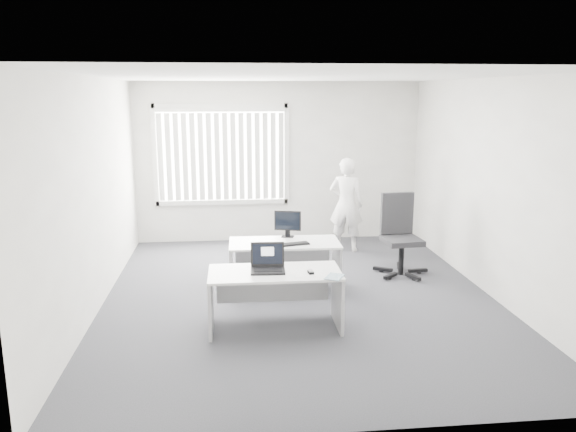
{
  "coord_description": "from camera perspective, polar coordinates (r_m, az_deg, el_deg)",
  "views": [
    {
      "loc": [
        -0.88,
        -6.86,
        2.61
      ],
      "look_at": [
        -0.13,
        0.15,
        1.05
      ],
      "focal_mm": 35.0,
      "sensor_mm": 36.0,
      "label": 1
    }
  ],
  "objects": [
    {
      "name": "wall_front",
      "position": [
        4.14,
        6.46,
        -4.62
      ],
      "size": [
        5.0,
        0.02,
        2.8
      ],
      "primitive_type": "cube",
      "color": "white",
      "rests_on": "ground"
    },
    {
      "name": "wall_right",
      "position": [
        7.74,
        19.91,
        2.71
      ],
      "size": [
        0.02,
        6.0,
        2.8
      ],
      "primitive_type": "cube",
      "color": "white",
      "rests_on": "ground"
    },
    {
      "name": "office_chair",
      "position": [
        8.38,
        11.32,
        -3.34
      ],
      "size": [
        0.72,
        0.72,
        1.18
      ],
      "rotation": [
        0.0,
        0.0,
        0.08
      ],
      "color": "black",
      "rests_on": "ground"
    },
    {
      "name": "wall_left",
      "position": [
        7.15,
        -19.09,
        2.02
      ],
      "size": [
        0.02,
        6.0,
        2.8
      ],
      "primitive_type": "cube",
      "color": "white",
      "rests_on": "ground"
    },
    {
      "name": "monitor",
      "position": [
        7.68,
        -0.03,
        -0.81
      ],
      "size": [
        0.38,
        0.21,
        0.37
      ],
      "primitive_type": null,
      "rotation": [
        0.0,
        0.0,
        -0.28
      ],
      "color": "black",
      "rests_on": "desk_far"
    },
    {
      "name": "window",
      "position": [
        9.88,
        -6.78,
        6.19
      ],
      "size": [
        2.32,
        0.06,
        1.76
      ],
      "primitive_type": "cube",
      "color": "silver",
      "rests_on": "wall_back"
    },
    {
      "name": "mouse",
      "position": [
        6.18,
        2.32,
        -5.67
      ],
      "size": [
        0.07,
        0.1,
        0.04
      ],
      "primitive_type": null,
      "rotation": [
        0.0,
        0.0,
        0.13
      ],
      "color": "#A8A9AB",
      "rests_on": "paper_sheet"
    },
    {
      "name": "paper_sheet",
      "position": [
        6.18,
        1.95,
        -5.86
      ],
      "size": [
        0.33,
        0.25,
        0.0
      ],
      "primitive_type": "cube",
      "rotation": [
        0.0,
        0.0,
        0.1
      ],
      "color": "white",
      "rests_on": "desk_near"
    },
    {
      "name": "person",
      "position": [
        9.39,
        5.94,
        1.17
      ],
      "size": [
        0.67,
        0.57,
        1.57
      ],
      "primitive_type": "imported",
      "rotation": [
        0.0,
        0.0,
        2.75
      ],
      "color": "white",
      "rests_on": "ground"
    },
    {
      "name": "keyboard",
      "position": [
        7.32,
        0.57,
        -2.87
      ],
      "size": [
        0.43,
        0.23,
        0.02
      ],
      "primitive_type": "cube",
      "rotation": [
        0.0,
        0.0,
        0.23
      ],
      "color": "black",
      "rests_on": "desk_far"
    },
    {
      "name": "desk_near",
      "position": [
        6.31,
        -1.35,
        -7.26
      ],
      "size": [
        1.47,
        0.7,
        0.67
      ],
      "rotation": [
        0.0,
        0.0,
        -0.01
      ],
      "color": "white",
      "rests_on": "ground"
    },
    {
      "name": "laptop",
      "position": [
        6.2,
        -2.07,
        -4.39
      ],
      "size": [
        0.4,
        0.36,
        0.29
      ],
      "primitive_type": null,
      "rotation": [
        0.0,
        0.0,
        -0.06
      ],
      "color": "black",
      "rests_on": "desk_near"
    },
    {
      "name": "wall_back",
      "position": [
        9.97,
        -0.98,
        5.47
      ],
      "size": [
        5.0,
        0.02,
        2.8
      ],
      "primitive_type": "cube",
      "color": "white",
      "rests_on": "ground"
    },
    {
      "name": "desk_far",
      "position": [
        7.51,
        -0.37,
        -4.02
      ],
      "size": [
        1.48,
        0.72,
        0.67
      ],
      "rotation": [
        0.0,
        0.0,
        -0.02
      ],
      "color": "white",
      "rests_on": "ground"
    },
    {
      "name": "ground",
      "position": [
        7.39,
        1.15,
        -8.23
      ],
      "size": [
        6.0,
        6.0,
        0.0
      ],
      "primitive_type": "plane",
      "color": "#48484F",
      "rests_on": "ground"
    },
    {
      "name": "booklet",
      "position": [
        6.07,
        4.73,
        -6.18
      ],
      "size": [
        0.26,
        0.28,
        0.01
      ],
      "primitive_type": "cube",
      "rotation": [
        0.0,
        0.0,
        -0.5
      ],
      "color": "white",
      "rests_on": "desk_near"
    },
    {
      "name": "ceiling",
      "position": [
        6.92,
        1.26,
        14.02
      ],
      "size": [
        5.0,
        6.0,
        0.02
      ],
      "primitive_type": "cube",
      "color": "white",
      "rests_on": "wall_back"
    },
    {
      "name": "blinds",
      "position": [
        9.82,
        -6.78,
        5.98
      ],
      "size": [
        2.2,
        0.1,
        1.5
      ],
      "primitive_type": null,
      "color": "silver",
      "rests_on": "wall_back"
    }
  ]
}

